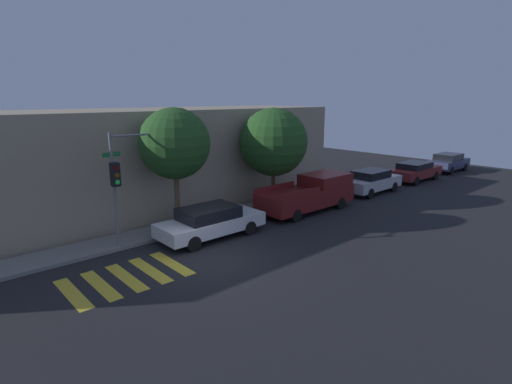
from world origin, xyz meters
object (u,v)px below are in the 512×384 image
Objects in this scene: traffic_light_pole at (126,169)px; sedan_near_corner at (211,221)px; tree_midblock at (274,142)px; sedan_middle at (371,181)px; sedan_far_end at (415,171)px; sedan_tail_of_row at (448,162)px; pickup_truck at (310,193)px; tree_near_corner at (175,144)px.

sedan_near_corner is at bearing -22.69° from traffic_light_pole.
tree_midblock reaches higher than traffic_light_pole.
sedan_middle is 0.93× the size of sedan_far_end.
pickup_truck is at bearing 180.00° from sedan_tail_of_row.
tree_near_corner is (-0.55, 1.73, 3.21)m from sedan_near_corner.
sedan_middle is 7.66m from tree_midblock.
tree_near_corner reaches higher than sedan_middle.
traffic_light_pole is 21.16m from sedan_far_end.
sedan_far_end is (17.95, 0.00, -0.01)m from sedan_near_corner.
pickup_truck reaches higher than sedan_middle.
sedan_far_end is at bearing -0.00° from pickup_truck.
sedan_far_end is (5.62, 0.00, -0.04)m from sedan_middle.
pickup_truck is at bearing 0.00° from sedan_near_corner.
pickup_truck is 1.06× the size of tree_midblock.
tree_midblock is (5.41, 1.73, 2.84)m from sedan_near_corner.
pickup_truck is 1.34× the size of sedan_tail_of_row.
traffic_light_pole is at bearing 175.29° from sedan_middle.
tree_near_corner is 5.97m from tree_midblock.
sedan_far_end is (20.98, -1.27, -2.48)m from traffic_light_pole.
pickup_truck is at bearing 180.00° from sedan_middle.
sedan_far_end is 5.57m from sedan_tail_of_row.
pickup_truck is at bearing -7.60° from traffic_light_pole.
traffic_light_pole is 0.84× the size of tree_near_corner.
tree_near_corner is (-12.88, 1.73, 3.17)m from sedan_middle.
pickup_truck is 3.33m from tree_midblock.
traffic_light_pole is 0.99× the size of sedan_near_corner.
sedan_far_end is at bearing 0.00° from sedan_near_corner.
traffic_light_pole is at bearing 176.55° from sedan_far_end.
sedan_near_corner is 0.87× the size of tree_midblock.
tree_near_corner is (2.48, 0.46, 0.73)m from traffic_light_pole.
pickup_truck is at bearing -58.61° from tree_midblock.
traffic_light_pole is at bearing -169.48° from tree_near_corner.
sedan_middle is 0.81× the size of tree_midblock.
tree_midblock is at bearing 3.12° from traffic_light_pole.
sedan_near_corner is 3.68m from tree_near_corner.
sedan_tail_of_row is 18.41m from tree_midblock.
sedan_middle is 1.03× the size of sedan_tail_of_row.
tree_near_corner is at bearing 180.00° from tree_midblock.
sedan_near_corner is at bearing -162.29° from tree_midblock.
sedan_near_corner is 1.00× the size of sedan_far_end.
sedan_middle is 5.62m from sedan_far_end.
traffic_light_pole is 1.09× the size of sedan_tail_of_row.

